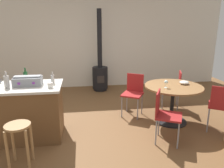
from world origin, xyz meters
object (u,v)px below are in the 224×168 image
(folding_chair_near, at_px, (174,86))
(serving_bowl, at_px, (184,82))
(wine_glass, at_px, (166,82))
(wood_stove, at_px, (100,72))
(cup_2, at_px, (50,85))
(folding_chair_left, at_px, (165,113))
(bottle_1, at_px, (26,76))
(bottle_2, at_px, (53,79))
(kitchen_island, at_px, (26,112))
(dining_table, at_px, (173,94))
(folding_chair_right, at_px, (221,105))
(wooden_stool, at_px, (19,136))
(folding_chair_far, at_px, (133,91))
(bottle_0, at_px, (7,81))
(toolbox, at_px, (28,81))

(folding_chair_near, height_order, serving_bowl, folding_chair_near)
(serving_bowl, bearing_deg, wine_glass, -157.89)
(wood_stove, distance_m, cup_2, 2.94)
(folding_chair_left, distance_m, wine_glass, 0.70)
(bottle_1, xyz_separation_m, bottle_2, (0.48, -0.18, -0.02))
(wood_stove, xyz_separation_m, bottle_2, (-1.01, -2.45, 0.45))
(kitchen_island, bearing_deg, dining_table, 4.59)
(folding_chair_right, relative_size, wine_glass, 6.13)
(folding_chair_near, bearing_deg, dining_table, -115.18)
(wooden_stool, xyz_separation_m, folding_chair_far, (1.92, 1.50, 0.06))
(dining_table, xyz_separation_m, wine_glass, (-0.20, -0.11, 0.28))
(folding_chair_right, bearing_deg, bottle_0, 176.37)
(folding_chair_right, relative_size, bottle_0, 3.31)
(toolbox, relative_size, cup_2, 3.74)
(toolbox, xyz_separation_m, cup_2, (0.38, -0.19, -0.03))
(bottle_2, bearing_deg, wine_glass, 0.57)
(dining_table, bearing_deg, folding_chair_left, -122.12)
(folding_chair_near, bearing_deg, wood_stove, 134.89)
(wooden_stool, xyz_separation_m, bottle_2, (0.37, 0.90, 0.54))
(folding_chair_far, distance_m, bottle_0, 2.41)
(wooden_stool, distance_m, wine_glass, 2.59)
(bottle_0, distance_m, wine_glass, 2.71)
(bottle_2, bearing_deg, folding_chair_left, -16.97)
(folding_chair_left, xyz_separation_m, bottle_2, (-1.79, 0.55, 0.49))
(folding_chair_right, distance_m, wood_stove, 3.40)
(folding_chair_far, relative_size, toolbox, 1.98)
(dining_table, height_order, folding_chair_far, folding_chair_far)
(folding_chair_left, distance_m, bottle_0, 2.56)
(bottle_2, relative_size, wine_glass, 1.37)
(wood_stove, relative_size, cup_2, 19.35)
(folding_chair_right, bearing_deg, wine_glass, 154.88)
(folding_chair_near, xyz_separation_m, toolbox, (-2.96, -0.97, 0.50))
(bottle_0, height_order, cup_2, bottle_0)
(dining_table, xyz_separation_m, folding_chair_near, (0.35, 0.75, -0.08))
(wooden_stool, bearing_deg, serving_bowl, 21.27)
(toolbox, bearing_deg, bottle_0, -165.26)
(toolbox, height_order, bottle_1, bottle_1)
(folding_chair_near, xyz_separation_m, bottle_2, (-2.57, -0.89, 0.49))
(wine_glass, bearing_deg, serving_bowl, 22.11)
(serving_bowl, bearing_deg, toolbox, -174.29)
(kitchen_island, xyz_separation_m, serving_bowl, (2.93, 0.29, 0.32))
(bottle_1, relative_size, bottle_2, 1.24)
(folding_chair_near, relative_size, bottle_2, 4.34)
(toolbox, bearing_deg, wooden_stool, -89.32)
(cup_2, bearing_deg, folding_chair_right, -2.28)
(dining_table, height_order, cup_2, cup_2)
(kitchen_island, distance_m, wood_stove, 2.94)
(kitchen_island, xyz_separation_m, wine_glass, (2.48, 0.10, 0.39))
(toolbox, relative_size, bottle_0, 1.66)
(folding_chair_near, height_order, wine_glass, wine_glass)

